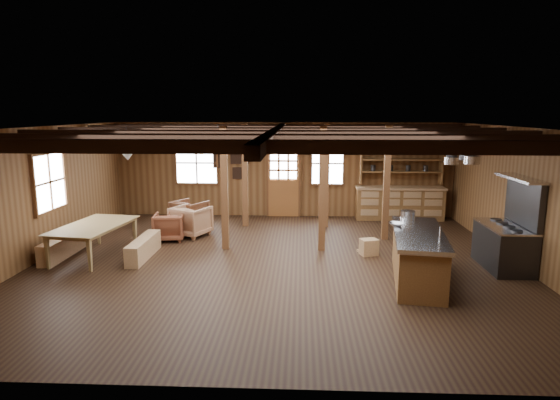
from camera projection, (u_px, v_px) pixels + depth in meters
The scene contains 22 objects.
room at pixel (275, 197), 9.50m from camera, with size 10.04×9.04×2.84m.
ceiling_joists at pixel (276, 133), 9.43m from camera, with size 9.80×8.82×0.18m.
timber_posts at pixel (301, 182), 11.52m from camera, with size 3.95×2.35×2.80m.
back_door at pixel (283, 187), 13.96m from camera, with size 1.02×0.08×2.15m.
window_back_left at pixel (197, 163), 13.95m from camera, with size 1.32×0.06×1.32m.
window_back_right at pixel (327, 164), 13.78m from camera, with size 1.02×0.06×1.32m.
window_left at pixel (49, 182), 10.17m from camera, with size 0.14×1.24×1.32m.
notice_boards at pixel (233, 162), 13.89m from camera, with size 1.08×0.03×0.90m.
back_counter at pixel (400, 199), 13.62m from camera, with size 2.55×0.60×2.45m.
pendant_lamps at pixel (177, 151), 10.42m from camera, with size 1.86×2.36×0.66m.
pot_rack at pixel (447, 153), 9.44m from camera, with size 0.39×3.00×0.45m.
kitchen_island at pixel (418, 256), 8.67m from camera, with size 1.25×2.60×1.20m.
step_stool at pixel (369, 247), 10.27m from camera, with size 0.40×0.29×0.36m, color olive.
commercial_range at pixel (507, 239), 9.34m from camera, with size 0.79×1.50×1.86m.
dining_table at pixel (96, 241), 10.11m from camera, with size 2.04×1.14×0.72m, color olive.
bench_wall at pixel (63, 246), 10.17m from camera, with size 0.30×1.62×0.44m, color olive.
bench_aisle at pixel (144, 248), 10.09m from camera, with size 0.29×1.56×0.43m, color olive.
armchair_a at pixel (169, 227), 11.45m from camera, with size 0.72×0.74×0.67m, color brown.
armchair_b at pixel (190, 214), 12.71m from camera, with size 0.80×0.82×0.74m, color #5C311B.
armchair_c at pixel (191, 221), 11.83m from camera, with size 0.82×0.84×0.77m, color #9C6946.
counter_pot at pixel (408, 215), 9.55m from camera, with size 0.30×0.30×0.18m, color silver.
bowl at pixel (397, 224), 9.00m from camera, with size 0.28×0.28×0.07m, color silver.
Camera 1 is at (0.52, -9.33, 3.12)m, focal length 30.00 mm.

